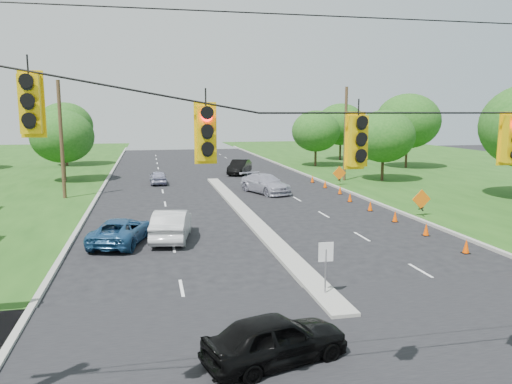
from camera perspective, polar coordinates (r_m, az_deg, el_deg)
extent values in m
cube|color=gray|center=(40.99, -17.67, -0.61)|extent=(0.25, 110.00, 0.16)
cube|color=gray|center=(43.87, 9.58, 0.31)|extent=(0.25, 110.00, 0.16)
cube|color=gray|center=(32.51, -1.19, -2.63)|extent=(1.00, 34.00, 0.18)
cylinder|color=gray|center=(18.26, 7.94, -9.22)|extent=(0.06, 0.06, 1.80)
cube|color=white|center=(18.03, 8.00, -6.80)|extent=(0.55, 0.04, 0.70)
cylinder|color=black|center=(11.06, 21.38, 10.49)|extent=(24.00, 0.04, 0.04)
cube|color=yellow|center=(9.46, -24.38, 9.13)|extent=(0.34, 0.24, 1.00)
cube|color=yellow|center=(9.32, -5.71, 6.67)|extent=(0.34, 0.24, 1.00)
cube|color=yellow|center=(10.12, 11.53, 5.73)|extent=(0.34, 0.24, 1.00)
cube|color=yellow|center=(11.96, 27.15, 5.41)|extent=(0.34, 0.24, 1.00)
cylinder|color=#422D1C|center=(40.82, -21.35, 5.52)|extent=(0.28, 0.28, 9.00)
cylinder|color=#422D1C|center=(48.95, 10.18, 6.49)|extent=(0.28, 0.28, 9.00)
cone|color=#F34900|center=(25.71, 22.89, -5.73)|extent=(0.32, 0.32, 0.70)
cone|color=#F34900|center=(28.55, 18.88, -4.07)|extent=(0.32, 0.32, 0.70)
cone|color=#F34900|center=(31.52, 15.61, -2.70)|extent=(0.32, 0.32, 0.70)
cone|color=#F34900|center=(34.59, 12.93, -1.56)|extent=(0.32, 0.32, 0.70)
cone|color=#F34900|center=(37.74, 10.69, -0.61)|extent=(0.32, 0.32, 0.70)
cone|color=#F34900|center=(41.16, 9.58, 0.23)|extent=(0.32, 0.32, 0.70)
cone|color=#F34900|center=(44.39, 7.91, 0.91)|extent=(0.32, 0.32, 0.70)
cone|color=#F34900|center=(47.66, 6.47, 1.50)|extent=(0.32, 0.32, 0.70)
cube|color=black|center=(33.45, 18.33, -1.80)|extent=(0.06, 0.58, 0.26)
cube|color=black|center=(33.45, 18.33, -1.80)|extent=(0.06, 0.58, 0.26)
cube|color=orange|center=(33.35, 18.38, -0.79)|extent=(1.27, 0.05, 1.27)
cube|color=black|center=(45.89, 9.49, 1.39)|extent=(0.06, 0.58, 0.26)
cube|color=black|center=(45.89, 9.49, 1.39)|extent=(0.06, 0.58, 0.26)
cube|color=orange|center=(45.82, 9.51, 2.13)|extent=(1.27, 0.05, 1.27)
cylinder|color=black|center=(51.16, -21.06, 2.49)|extent=(0.28, 0.28, 2.52)
ellipsoid|color=#194C14|center=(50.93, -21.26, 5.94)|extent=(5.88, 5.88, 5.04)
cylinder|color=black|center=(66.21, -20.83, 4.03)|extent=(0.28, 0.28, 2.88)
ellipsoid|color=#194C14|center=(66.03, -21.00, 7.08)|extent=(6.72, 6.72, 5.76)
cylinder|color=black|center=(49.73, 14.25, 2.65)|extent=(0.28, 0.28, 2.52)
ellipsoid|color=#194C14|center=(49.49, 14.39, 6.19)|extent=(5.88, 5.88, 5.04)
cylinder|color=black|center=(62.22, 16.80, 4.12)|extent=(0.28, 0.28, 3.24)
ellipsoid|color=#194C14|center=(62.03, 16.97, 7.76)|extent=(7.56, 7.56, 6.48)
cylinder|color=black|center=(70.45, 9.60, 4.77)|extent=(0.28, 0.28, 2.88)
ellipsoid|color=#194C14|center=(70.28, 9.67, 7.63)|extent=(6.72, 6.72, 5.76)
cylinder|color=black|center=(61.84, 6.81, 4.08)|extent=(0.28, 0.28, 2.52)
ellipsoid|color=#194C14|center=(61.65, 6.87, 6.93)|extent=(5.88, 5.88, 5.04)
imported|color=black|center=(13.78, 2.26, -16.41)|extent=(4.28, 2.66, 1.36)
imported|color=silver|center=(26.51, -9.60, -3.68)|extent=(2.49, 5.09, 1.60)
imported|color=navy|center=(26.23, -15.14, -4.32)|extent=(3.44, 5.23, 1.34)
imported|color=#9B9AAB|center=(41.15, 1.08, 0.96)|extent=(3.93, 5.82, 1.57)
imported|color=#8E8EAA|center=(47.23, -11.11, 1.66)|extent=(1.59, 3.76, 1.27)
imported|color=black|center=(53.63, -1.89, 2.88)|extent=(3.48, 5.10, 1.59)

